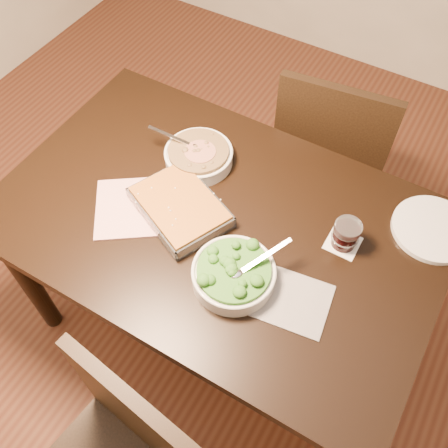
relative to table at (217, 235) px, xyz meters
The scene contains 11 objects.
ground 0.65m from the table, ahead, with size 4.00×4.00×0.00m, color #482114.
table is the anchor object (origin of this frame).
magazine_a 0.25m from the table, 160.65° to the right, with size 0.32×0.24×0.01m, color #9E2D3E.
magazine_b 0.35m from the table, 25.10° to the right, with size 0.25×0.18×0.00m, color #25262C.
coaster 0.41m from the table, 16.28° to the left, with size 0.10×0.10×0.00m, color white.
stew_bowl 0.28m from the table, 135.29° to the left, with size 0.26×0.23×0.09m.
broccoli_bowl 0.26m from the table, 46.90° to the right, with size 0.24×0.26×0.09m.
baking_dish 0.17m from the table, 160.47° to the right, with size 0.36×0.32×0.05m.
wine_tumbler 0.42m from the table, 16.28° to the left, with size 0.08×0.08×0.09m.
dinner_plate 0.68m from the table, 26.12° to the left, with size 0.25×0.25×0.02m, color silver.
chair_far 0.71m from the table, 78.28° to the left, with size 0.48×0.48×0.92m.
Camera 1 is at (0.48, -0.78, 2.02)m, focal length 40.00 mm.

